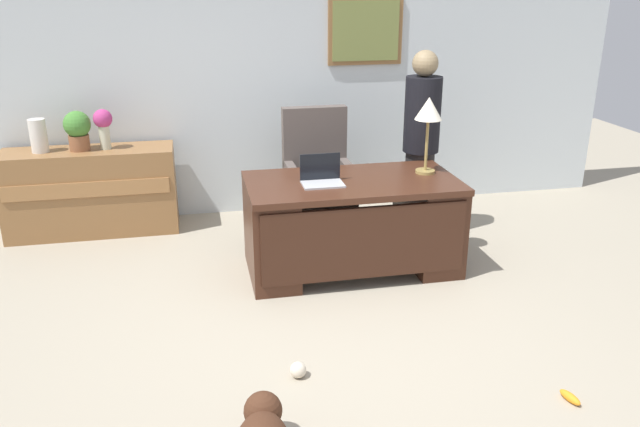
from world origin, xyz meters
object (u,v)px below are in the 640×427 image
credenza (92,191)px  person_standing (421,144)px  vase_with_flowers (103,124)px  vase_empty (38,136)px  desk (352,223)px  desk_lamp (429,114)px  laptop (322,176)px  dog_toy_plush (570,397)px  dog_toy_ball (298,370)px  potted_plant (78,129)px  armchair (318,180)px

credenza → person_standing: size_ratio=0.91×
vase_with_flowers → vase_empty: size_ratio=1.22×
desk → vase_with_flowers: vase_with_flowers is taller
desk_lamp → laptop: bearing=-173.1°
laptop → vase_with_flowers: bearing=142.8°
desk_lamp → dog_toy_plush: size_ratio=4.13×
person_standing → vase_with_flowers: person_standing is taller
dog_toy_ball → dog_toy_plush: 1.58m
potted_plant → dog_toy_plush: 4.56m
vase_with_flowers → desk_lamp: bearing=-24.7°
person_standing → potted_plant: person_standing is taller
credenza → dog_toy_ball: bearing=-61.5°
desk_lamp → desk: bearing=-170.9°
desk_lamp → dog_toy_ball: 2.36m
desk → armchair: size_ratio=1.45×
laptop → potted_plant: 2.38m
armchair → person_standing: size_ratio=0.68×
armchair → desk_lamp: desk_lamp is taller
desk → vase_with_flowers: bearing=146.7°
dog_toy_plush → armchair: bearing=107.1°
person_standing → dog_toy_plush: person_standing is taller
desk_lamp → vase_with_flowers: bearing=155.3°
desk → vase_with_flowers: 2.48m
laptop → dog_toy_plush: size_ratio=2.12×
potted_plant → laptop: bearing=-33.9°
desk → vase_empty: size_ratio=5.61×
vase_with_flowers → dog_toy_plush: bearing=-49.7°
dog_toy_ball → dog_toy_plush: size_ratio=0.66×
armchair → dog_toy_ball: size_ratio=11.65×
person_standing → potted_plant: (-3.01, 0.72, 0.12)m
vase_empty → dog_toy_ball: (1.87, -2.73, -0.90)m
credenza → dog_toy_plush: bearing=-47.9°
desk_lamp → vase_empty: (-3.21, 1.22, -0.31)m
vase_with_flowers → vase_empty: vase_with_flowers is taller
desk → armchair: 0.91m
desk → dog_toy_ball: desk is taller
potted_plant → dog_toy_ball: (1.53, -2.73, -0.95)m
laptop → vase_with_flowers: size_ratio=0.87×
armchair → vase_empty: 2.54m
credenza → vase_with_flowers: size_ratio=4.21×
vase_empty → dog_toy_plush: size_ratio=1.99×
laptop → dog_toy_plush: laptop is taller
desk → armchair: bearing=96.5°
vase_with_flowers → desk: bearing=-33.3°
potted_plant → dog_toy_plush: potted_plant is taller
desk → potted_plant: 2.65m
person_standing → desk_lamp: 0.64m
armchair → laptop: armchair is taller
dog_toy_plush → vase_with_flowers: bearing=130.3°
potted_plant → desk_lamp: bearing=-23.0°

